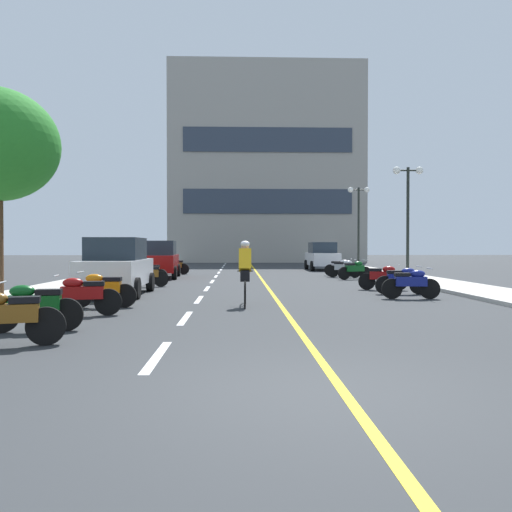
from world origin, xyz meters
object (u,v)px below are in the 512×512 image
motorcycle_2 (82,295)px  motorcycle_3 (102,289)px  parked_car_near (117,266)px  parked_car_mid (159,259)px  street_lamp_mid (408,196)px  cyclist_rider (245,272)px  motorcycle_1 (33,306)px  street_lamp_far (359,209)px  motorcycle_7 (146,275)px  motorcycle_4 (411,283)px  motorcycle_0 (6,316)px  parked_car_far (322,256)px  motorcycle_9 (355,269)px  motorcycle_5 (402,280)px  motorcycle_12 (174,266)px  motorcycle_8 (148,272)px  motorcycle_6 (383,277)px  motorcycle_11 (341,267)px  motorcycle_10 (344,268)px

motorcycle_2 → motorcycle_3: 1.62m
parked_car_near → parked_car_mid: same height
street_lamp_mid → cyclist_rider: street_lamp_mid is taller
parked_car_mid → motorcycle_1: size_ratio=2.53×
street_lamp_far → motorcycle_7: (-11.53, -14.94, -3.55)m
street_lamp_far → motorcycle_4: (-2.96, -19.84, -3.55)m
motorcycle_0 → parked_car_mid: bearing=91.1°
motorcycle_7 → parked_car_far: bearing=57.7°
street_lamp_mid → motorcycle_9: 4.37m
street_lamp_far → motorcycle_5: 18.87m
motorcycle_5 → motorcycle_12: same height
parked_car_near → motorcycle_0: 8.81m
street_lamp_mid → parked_car_near: 14.74m
motorcycle_3 → cyclist_rider: cyclist_rider is taller
parked_car_mid → motorcycle_7: parked_car_mid is taller
cyclist_rider → motorcycle_1: bearing=-133.6°
parked_car_far → motorcycle_4: parked_car_far is taller
motorcycle_9 → motorcycle_0: bearing=-118.7°
parked_car_mid → motorcycle_5: parked_car_mid is taller
motorcycle_8 → motorcycle_9: same height
street_lamp_mid → motorcycle_2: street_lamp_mid is taller
motorcycle_1 → motorcycle_4: 10.47m
motorcycle_1 → street_lamp_far: bearing=65.4°
parked_car_far → motorcycle_3: (-8.92, -21.08, -0.44)m
street_lamp_mid → motorcycle_6: 7.96m
street_lamp_mid → motorcycle_11: size_ratio=3.18×
parked_car_mid → motorcycle_11: 9.37m
motorcycle_1 → motorcycle_8: bearing=90.4°
parked_car_mid → motorcycle_9: (9.34, -1.56, -0.44)m
parked_car_far → motorcycle_7: 16.85m
motorcycle_3 → motorcycle_7: 6.83m
parked_car_near → motorcycle_3: size_ratio=2.48×
motorcycle_6 → motorcycle_10: 7.62m
motorcycle_11 → parked_car_near: bearing=-130.9°
motorcycle_1 → motorcycle_7: bearing=89.0°
motorcycle_0 → motorcycle_11: 21.37m
street_lamp_mid → motorcycle_1: bearing=-127.3°
motorcycle_9 → motorcycle_11: size_ratio=1.01×
motorcycle_8 → street_lamp_far: bearing=47.2°
parked_car_far → motorcycle_8: parked_car_far is taller
street_lamp_far → motorcycle_9: 11.46m
parked_car_mid → motorcycle_12: bearing=84.3°
motorcycle_7 → motorcycle_12: size_ratio=0.99×
parked_car_far → cyclist_rider: parked_car_far is taller
motorcycle_0 → motorcycle_5: 12.39m
street_lamp_far → motorcycle_6: 17.28m
motorcycle_9 → motorcycle_12: bearing=151.2°
street_lamp_far → motorcycle_11: bearing=-109.3°
motorcycle_8 → motorcycle_12: 7.14m
motorcycle_9 → parked_car_mid: bearing=170.5°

